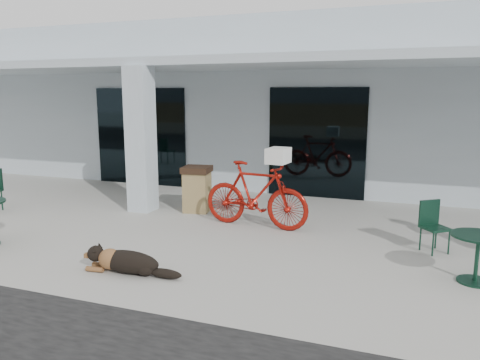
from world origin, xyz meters
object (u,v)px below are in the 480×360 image
at_px(cafe_chair_far_a, 435,227).
at_px(bicycle, 256,195).
at_px(trash_receptacle, 197,189).
at_px(cafe_table_far, 477,259).
at_px(dog, 128,260).

bearing_deg(cafe_chair_far_a, bicycle, 135.57).
distance_m(bicycle, cafe_chair_far_a, 3.22).
bearing_deg(trash_receptacle, bicycle, -24.53).
relative_size(cafe_table_far, trash_receptacle, 0.72).
distance_m(bicycle, cafe_table_far, 4.00).
xyz_separation_m(dog, cafe_chair_far_a, (4.15, 2.50, 0.23)).
bearing_deg(cafe_chair_far_a, trash_receptacle, 129.47).
relative_size(cafe_table_far, cafe_chair_far_a, 0.86).
xyz_separation_m(dog, cafe_table_far, (4.63, 1.36, 0.15)).
bearing_deg(bicycle, cafe_chair_far_a, -91.76).
bearing_deg(dog, cafe_table_far, 9.07).
bearing_deg(dog, trash_receptacle, 92.63).
bearing_deg(cafe_table_far, dog, -163.68).
distance_m(cafe_table_far, trash_receptacle, 5.73).
height_order(bicycle, trash_receptacle, bicycle).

